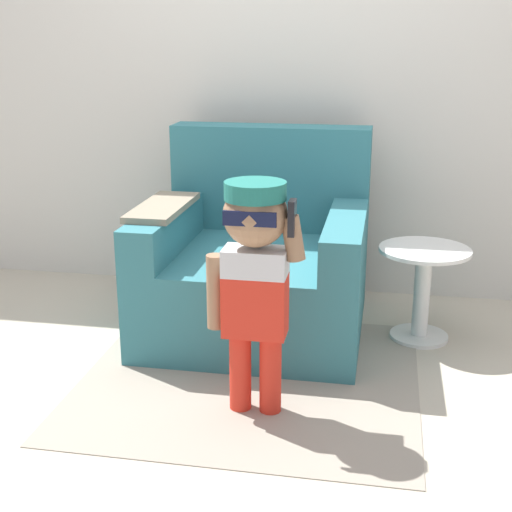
% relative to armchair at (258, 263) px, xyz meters
% --- Properties ---
extents(ground_plane, '(10.00, 10.00, 0.00)m').
position_rel_armchair_xyz_m(ground_plane, '(0.06, -0.14, -0.33)').
color(ground_plane, '#BCB29E').
extents(wall_back, '(10.00, 0.05, 2.60)m').
position_rel_armchair_xyz_m(wall_back, '(0.06, 0.62, 0.97)').
color(wall_back, silver).
rests_on(wall_back, ground_plane).
extents(armchair, '(1.06, 1.04, 0.97)m').
position_rel_armchair_xyz_m(armchair, '(0.00, 0.00, 0.00)').
color(armchair, teal).
rests_on(armchair, ground_plane).
extents(person_child, '(0.38, 0.28, 0.92)m').
position_rel_armchair_xyz_m(person_child, '(0.14, -0.86, 0.28)').
color(person_child, red).
rests_on(person_child, ground_plane).
extents(side_table, '(0.43, 0.43, 0.46)m').
position_rel_armchair_xyz_m(side_table, '(0.81, -0.03, -0.05)').
color(side_table, white).
rests_on(side_table, ground_plane).
extents(rug, '(1.43, 1.38, 0.01)m').
position_rel_armchair_xyz_m(rug, '(0.07, -0.59, -0.33)').
color(rug, '#9E9384').
rests_on(rug, ground_plane).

